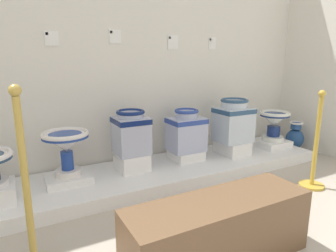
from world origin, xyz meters
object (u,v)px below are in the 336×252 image
at_px(plinth_block_squat_floral, 232,147).
at_px(info_placard_third, 115,36).
at_px(info_placard_second, 52,38).
at_px(info_placard_fifth, 212,43).
at_px(museum_bench, 219,231).
at_px(info_placard_fourth, 173,42).
at_px(decorative_vase_companion, 295,138).
at_px(stanchion_post_near_right, 315,157).
at_px(antique_toilet_tall_cobalt, 131,131).
at_px(stanchion_post_near_left, 30,219).
at_px(plinth_block_tall_cobalt, 132,161).
at_px(plinth_block_central_ornate, 186,155).
at_px(antique_toilet_central_ornate, 186,130).
at_px(plinth_block_broad_patterned, 272,144).
at_px(antique_toilet_pale_glazed, 66,143).
at_px(antique_toilet_squat_floral, 233,120).
at_px(plinth_block_pale_glazed, 69,179).
at_px(antique_toilet_broad_patterned, 274,121).

bearing_deg(plinth_block_squat_floral, info_placard_third, 161.00).
distance_m(info_placard_second, info_placard_fifth, 1.83).
bearing_deg(museum_bench, info_placard_fifth, 55.51).
height_order(info_placard_fourth, info_placard_fifth, info_placard_fourth).
relative_size(decorative_vase_companion, stanchion_post_near_right, 0.42).
bearing_deg(decorative_vase_companion, antique_toilet_tall_cobalt, 177.28).
bearing_deg(info_placard_fourth, stanchion_post_near_right, -58.11).
xyz_separation_m(info_placard_third, stanchion_post_near_left, (-0.97, -1.30, -1.11)).
bearing_deg(plinth_block_squat_floral, plinth_block_tall_cobalt, 175.71).
relative_size(info_placard_third, decorative_vase_companion, 0.34).
bearing_deg(plinth_block_central_ornate, plinth_block_squat_floral, -8.96).
distance_m(plinth_block_tall_cobalt, antique_toilet_tall_cobalt, 0.31).
bearing_deg(stanchion_post_near_left, info_placard_fourth, 38.34).
bearing_deg(plinth_block_central_ornate, antique_toilet_central_ornate, 90.00).
bearing_deg(antique_toilet_central_ornate, plinth_block_squat_floral, -8.96).
relative_size(antique_toilet_tall_cobalt, antique_toilet_central_ornate, 0.94).
height_order(antique_toilet_tall_cobalt, plinth_block_broad_patterned, antique_toilet_tall_cobalt).
xyz_separation_m(antique_toilet_central_ornate, stanchion_post_near_right, (0.83, -0.98, -0.15)).
distance_m(plinth_block_squat_floral, info_placard_fifth, 1.28).
relative_size(info_placard_fifth, decorative_vase_companion, 0.35).
xyz_separation_m(info_placard_third, museum_bench, (0.03, -1.74, -1.24)).
height_order(antique_toilet_tall_cobalt, plinth_block_central_ornate, antique_toilet_tall_cobalt).
relative_size(plinth_block_central_ornate, museum_bench, 0.28).
bearing_deg(decorative_vase_companion, plinth_block_squat_floral, 179.09).
bearing_deg(decorative_vase_companion, antique_toilet_pale_glazed, 178.84).
bearing_deg(stanchion_post_near_left, antique_toilet_pale_glazed, 68.73).
xyz_separation_m(antique_toilet_central_ornate, decorative_vase_companion, (1.66, -0.11, -0.27)).
distance_m(plinth_block_central_ornate, stanchion_post_near_left, 1.90).
distance_m(decorative_vase_companion, stanchion_post_near_left, 3.40).
xyz_separation_m(antique_toilet_tall_cobalt, museum_bench, (0.01, -1.40, -0.32)).
distance_m(plinth_block_squat_floral, info_placard_third, 1.81).
xyz_separation_m(info_placard_third, info_placard_fourth, (0.67, 0.00, -0.04)).
distance_m(info_placard_third, info_placard_fourth, 0.68).
distance_m(info_placard_fourth, stanchion_post_near_right, 1.90).
bearing_deg(antique_toilet_squat_floral, info_placard_fifth, 92.79).
xyz_separation_m(plinth_block_pale_glazed, info_placard_third, (0.61, 0.39, 1.29)).
bearing_deg(plinth_block_broad_patterned, info_placard_third, 166.49).
bearing_deg(stanchion_post_near_right, antique_toilet_tall_cobalt, 146.48).
relative_size(antique_toilet_pale_glazed, antique_toilet_broad_patterned, 1.09).
height_order(plinth_block_central_ornate, antique_toilet_central_ornate, antique_toilet_central_ornate).
distance_m(info_placard_second, museum_bench, 2.21).
xyz_separation_m(antique_toilet_central_ornate, plinth_block_broad_patterned, (1.23, -0.12, -0.29)).
bearing_deg(plinth_block_pale_glazed, stanchion_post_near_left, -111.27).
bearing_deg(antique_toilet_pale_glazed, info_placard_fourth, 16.66).
xyz_separation_m(info_placard_third, info_placard_fifth, (1.22, -0.00, -0.03)).
relative_size(info_placard_third, info_placard_fourth, 0.86).
relative_size(plinth_block_tall_cobalt, plinth_block_squat_floral, 0.92).
bearing_deg(plinth_block_broad_patterned, antique_toilet_broad_patterned, 45.00).
relative_size(plinth_block_broad_patterned, info_placard_fifth, 2.79).
bearing_deg(plinth_block_broad_patterned, stanchion_post_near_left, -163.46).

